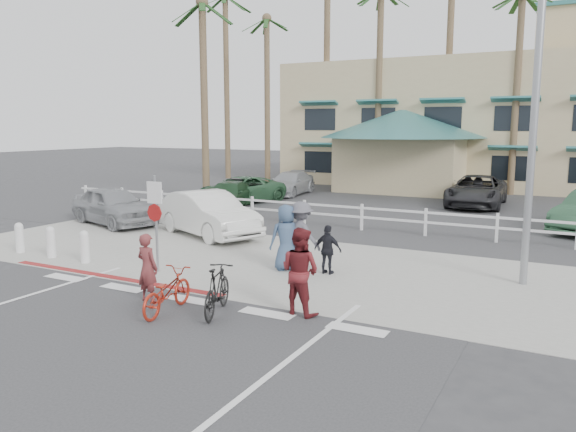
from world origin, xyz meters
The scene contains 33 objects.
ground centered at (0.00, 0.00, 0.00)m, with size 140.00×140.00×0.00m, color #333335.
bike_path centered at (0.00, -2.00, 0.00)m, with size 12.00×16.00×0.01m, color #333335.
sidewalk_plaza centered at (0.00, 4.50, 0.01)m, with size 22.00×7.00×0.01m, color gray.
cross_street centered at (0.00, 8.50, 0.00)m, with size 40.00×5.00×0.01m, color #333335.
parking_lot centered at (0.00, 18.00, 0.00)m, with size 50.00×16.00×0.01m, color #333335.
curb_red centered at (-3.00, 1.20, 0.01)m, with size 7.00×0.25×0.02m, color maroon.
rail_fence centered at (0.50, 10.50, 0.50)m, with size 29.40×0.16×1.00m, color silver, non-canonical shape.
building centered at (2.00, 31.00, 5.65)m, with size 28.00×16.00×11.30m, color #C8B689, non-canonical shape.
sign_post centered at (-2.30, 2.20, 1.45)m, with size 0.50×0.10×2.90m, color gray, non-canonical shape.
bollard_0 centered at (-4.80, 2.00, 0.47)m, with size 0.26×0.26×0.95m, color silver, non-canonical shape.
bollard_1 centered at (-6.20, 2.00, 0.47)m, with size 0.26×0.26×0.95m, color silver, non-canonical shape.
bollard_2 centered at (-7.60, 2.00, 0.47)m, with size 0.26×0.26×0.95m, color silver, non-canonical shape.
streetlight_0 centered at (6.50, 5.50, 4.50)m, with size 0.60×2.00×9.00m, color gray, non-canonical shape.
palm_0 centered at (-16.00, 26.00, 7.50)m, with size 4.00×4.00×15.00m, color #173815, non-canonical shape.
palm_1 centered at (-12.00, 25.00, 6.50)m, with size 4.00×4.00×13.00m, color #173815, non-canonical shape.
palm_2 centered at (-8.00, 26.00, 8.00)m, with size 4.00×4.00×16.00m, color #173815, non-canonical shape.
palm_3 centered at (-4.00, 25.00, 7.00)m, with size 4.00×4.00×14.00m, color #173815, non-canonical shape.
palm_4 centered at (0.00, 26.00, 7.50)m, with size 4.00×4.00×15.00m, color #173815, non-canonical shape.
palm_5 centered at (4.00, 25.00, 6.50)m, with size 4.00×4.00×13.00m, color #173815, non-canonical shape.
palm_10 centered at (-10.00, 15.00, 6.00)m, with size 4.00×4.00×12.00m, color #173815, non-canonical shape.
bike_red centered at (0.10, -0.29, 0.45)m, with size 0.60×1.73×0.91m, color maroon.
rider_red centered at (-0.77, 0.11, 0.77)m, with size 0.57×0.37×1.55m, color maroon.
bike_black centered at (1.09, 0.11, 0.52)m, with size 0.49×1.73×1.04m, color black.
rider_black centered at (2.60, 0.95, 0.92)m, with size 0.89×0.69×1.83m, color maroon.
pedestrian_a centered at (0.97, 4.25, 0.93)m, with size 1.21×0.69×1.87m, color #54535C.
pedestrian_child centered at (1.83, 4.12, 0.66)m, with size 0.77×0.32×1.32m, color black.
pedestrian_b centered at (0.65, 3.99, 0.90)m, with size 0.88×0.57×1.80m, color #354B69.
car_white_sedan centered at (-4.08, 6.96, 0.79)m, with size 1.67×4.79×1.58m, color silver.
car_red_compact centered at (-8.76, 7.09, 0.76)m, with size 1.79×4.45×1.52m, color gray.
lot_car_0 centered at (-7.70, 14.73, 0.67)m, with size 2.23×4.84×1.34m, color #2C5737.
lot_car_1 centered at (-7.25, 12.96, 0.62)m, with size 1.73×4.27×1.24m, color #1B3C21.
lot_car_4 centered at (-7.16, 19.11, 0.65)m, with size 1.81×4.46×1.29m, color #96999E.
lot_car_5 centered at (3.09, 19.17, 0.75)m, with size 2.49×5.39×1.50m, color #252528.
Camera 1 is at (7.63, -9.12, 3.88)m, focal length 35.00 mm.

